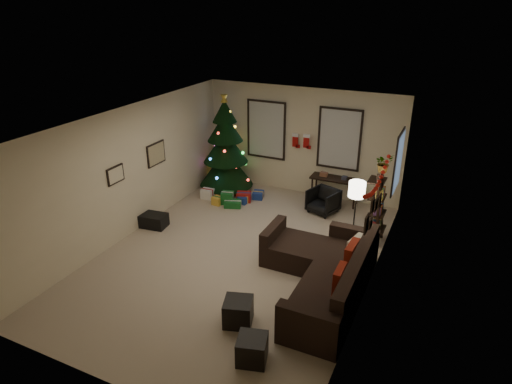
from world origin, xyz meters
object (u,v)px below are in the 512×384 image
Objects in this scene: sofa at (325,274)px; desk_chair at (323,201)px; bookshelf at (379,208)px; christmas_tree at (226,150)px; desk at (335,181)px.

sofa is 3.00m from desk_chair.
sofa is at bearing -103.30° from bookshelf.
bookshelf is at bearing 76.70° from sofa.
christmas_tree is 4.87m from sofa.
sofa is at bearing -40.81° from christmas_tree.
christmas_tree is 2.84m from desk_chair.
bookshelf is (0.47, 2.00, 0.47)m from sofa.
christmas_tree reaches higher than bookshelf.
desk_chair is (-0.92, 2.86, -0.00)m from sofa.
christmas_tree reaches higher than desk_chair.
desk_chair is at bearing 107.81° from sofa.
desk_chair is (-0.09, -0.65, -0.28)m from desk.
christmas_tree is 4.42× the size of desk_chair.
bookshelf reaches higher than desk.
christmas_tree is 0.90× the size of sofa.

